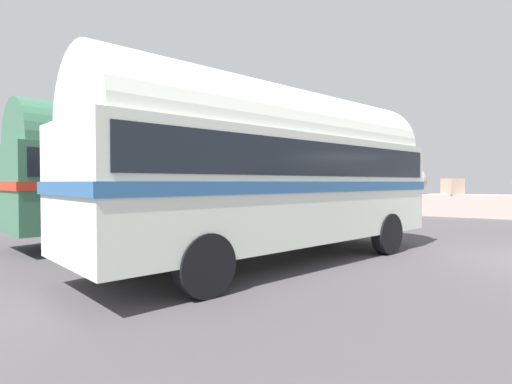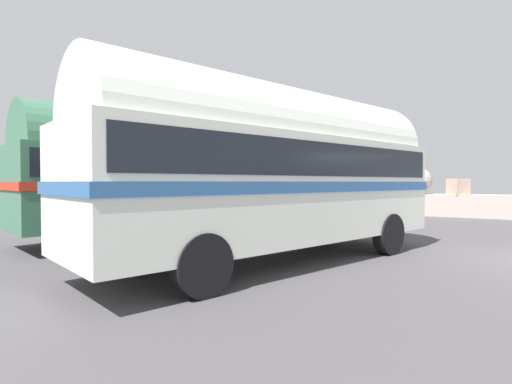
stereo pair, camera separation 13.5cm
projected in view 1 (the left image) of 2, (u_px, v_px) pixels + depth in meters
vintage_coach at (276, 166)px, 8.31m from camera, size 4.81×8.91×3.70m
second_coach at (164, 171)px, 12.05m from camera, size 4.57×8.91×3.70m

